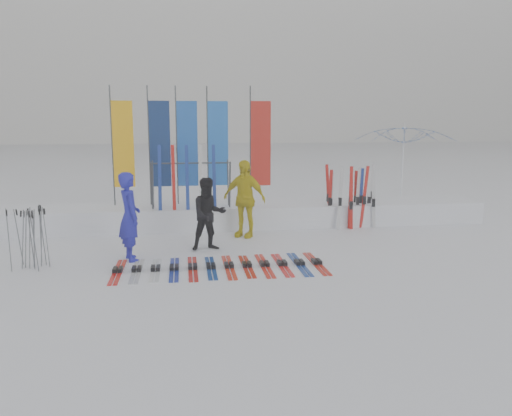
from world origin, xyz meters
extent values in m
plane|color=white|center=(0.00, 0.00, 0.00)|extent=(120.00, 120.00, 0.00)
cube|color=white|center=(0.00, 4.60, 0.30)|extent=(14.00, 1.60, 0.60)
imported|color=#1E1FAF|center=(-2.46, 1.41, 0.92)|extent=(0.63, 0.78, 1.84)
imported|color=black|center=(-0.80, 2.02, 0.81)|extent=(0.90, 0.76, 1.63)
imported|color=yellow|center=(0.14, 3.23, 0.96)|extent=(1.20, 1.01, 1.93)
imported|color=white|center=(5.52, 5.95, 1.42)|extent=(3.93, 3.97, 2.83)
cube|color=red|center=(-2.63, 0.56, 0.04)|extent=(0.17, 1.65, 0.07)
cube|color=#ACAFB3|center=(-2.28, 0.56, 0.04)|extent=(0.17, 1.63, 0.07)
cube|color=silver|center=(-1.92, 0.56, 0.04)|extent=(0.17, 1.58, 0.07)
cube|color=navy|center=(-1.56, 0.56, 0.04)|extent=(0.17, 1.62, 0.07)
cube|color=#B8190E|center=(-1.21, 0.56, 0.04)|extent=(0.17, 1.68, 0.07)
cube|color=navy|center=(-0.85, 0.56, 0.04)|extent=(0.17, 1.58, 0.07)
cube|color=red|center=(-0.49, 0.56, 0.04)|extent=(0.17, 1.68, 0.07)
cube|color=#B1190E|center=(-0.14, 0.56, 0.04)|extent=(0.17, 1.58, 0.07)
cube|color=red|center=(0.22, 0.56, 0.04)|extent=(0.17, 1.68, 0.07)
cube|color=red|center=(0.58, 0.56, 0.04)|extent=(0.17, 1.65, 0.07)
cube|color=navy|center=(0.93, 0.56, 0.04)|extent=(0.17, 1.69, 0.07)
cube|color=red|center=(1.29, 0.56, 0.04)|extent=(0.17, 1.66, 0.07)
cylinder|color=#595B60|center=(-4.67, 0.93, 0.61)|extent=(0.05, 0.09, 1.22)
cylinder|color=#595B60|center=(-4.17, 0.77, 0.60)|extent=(0.08, 0.10, 1.19)
cylinder|color=#595B60|center=(-4.05, 1.16, 0.60)|extent=(0.10, 0.10, 1.19)
cylinder|color=#595B60|center=(-4.24, 1.48, 0.60)|extent=(0.05, 0.03, 1.20)
cylinder|color=#595B60|center=(-4.14, 1.15, 0.60)|extent=(0.11, 0.08, 1.19)
cylinder|color=#595B60|center=(-4.27, 0.95, 0.59)|extent=(0.05, 0.10, 1.18)
cylinder|color=#595B60|center=(-4.29, 1.19, 0.58)|extent=(0.08, 0.11, 1.16)
cylinder|color=#595B60|center=(-4.13, 1.23, 0.63)|extent=(0.04, 0.14, 1.25)
cylinder|color=#595B60|center=(-4.25, 1.03, 0.58)|extent=(0.07, 0.06, 1.17)
cylinder|color=#595B60|center=(-4.61, 1.28, 0.59)|extent=(0.08, 0.15, 1.17)
cylinder|color=#595B60|center=(-4.34, 1.11, 0.61)|extent=(0.08, 0.13, 1.21)
cylinder|color=#595B60|center=(-4.42, 1.13, 0.58)|extent=(0.11, 0.02, 1.15)
cylinder|color=#595B60|center=(-4.46, 1.07, 0.59)|extent=(0.13, 0.02, 1.17)
cylinder|color=#383A3F|center=(-3.21, 4.90, 2.20)|extent=(0.04, 0.04, 3.20)
cube|color=#FFB50D|center=(-2.92, 4.90, 2.25)|extent=(0.55, 0.03, 2.30)
cylinder|color=#383A3F|center=(-2.23, 4.86, 2.20)|extent=(0.04, 0.04, 3.20)
cube|color=navy|center=(-1.94, 4.86, 2.25)|extent=(0.55, 0.03, 2.30)
cylinder|color=#383A3F|center=(-1.50, 4.89, 2.20)|extent=(0.04, 0.04, 3.20)
cube|color=blue|center=(-1.21, 4.89, 2.25)|extent=(0.55, 0.03, 2.30)
cylinder|color=#383A3F|center=(-0.66, 4.91, 2.20)|extent=(0.04, 0.04, 3.20)
cube|color=blue|center=(-0.37, 4.91, 2.25)|extent=(0.55, 0.03, 2.30)
cylinder|color=#383A3F|center=(0.50, 4.69, 2.20)|extent=(0.04, 0.04, 3.20)
cube|color=red|center=(0.79, 4.69, 2.25)|extent=(0.55, 0.03, 2.30)
cylinder|color=#383A3F|center=(-2.15, 3.95, 1.23)|extent=(0.04, 0.30, 1.23)
cylinder|color=#383A3F|center=(-2.15, 4.45, 1.23)|extent=(0.04, 0.30, 1.23)
cylinder|color=#383A3F|center=(-0.15, 3.95, 1.23)|extent=(0.04, 0.30, 1.23)
cylinder|color=#383A3F|center=(-0.15, 4.45, 1.23)|extent=(0.04, 0.30, 1.23)
cylinder|color=#383A3F|center=(-1.15, 4.20, 1.78)|extent=(2.00, 0.04, 0.04)
cube|color=navy|center=(3.56, 4.27, 0.79)|extent=(0.09, 0.03, 1.58)
cube|color=red|center=(2.58, 3.99, 0.79)|extent=(0.09, 0.04, 1.58)
cube|color=red|center=(3.47, 4.46, 0.75)|extent=(0.09, 0.04, 1.50)
cube|color=red|center=(2.65, 4.39, 0.84)|extent=(0.09, 0.04, 1.68)
cube|color=silver|center=(3.71, 3.73, 0.77)|extent=(0.09, 0.04, 1.55)
cube|color=red|center=(3.64, 4.50, 0.77)|extent=(0.09, 0.04, 1.54)
cube|color=silver|center=(2.62, 4.07, 0.75)|extent=(0.09, 0.02, 1.49)
cube|color=silver|center=(2.77, 3.71, 0.83)|extent=(0.09, 0.03, 1.66)
cube|color=red|center=(3.05, 3.62, 0.73)|extent=(0.09, 0.03, 1.46)
cube|color=silver|center=(4.02, 4.70, 0.85)|extent=(0.09, 0.03, 1.69)
cube|color=red|center=(3.09, 3.80, 0.84)|extent=(0.09, 0.02, 1.67)
cube|color=silver|center=(3.32, 3.90, 0.81)|extent=(0.09, 0.02, 1.62)
cube|color=red|center=(3.47, 3.79, 0.84)|extent=(0.09, 0.04, 1.68)
cube|color=silver|center=(3.78, 4.23, 0.75)|extent=(0.09, 0.03, 1.50)
camera|label=1|loc=(-1.34, -8.93, 2.83)|focal=35.00mm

